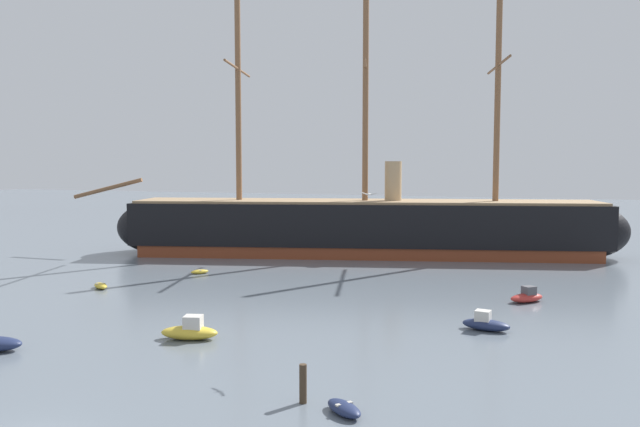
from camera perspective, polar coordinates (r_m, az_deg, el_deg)
tall_ship at (r=79.39m, az=4.06°, el=-1.17°), size 68.52×23.47×33.56m
dinghy_foreground_right at (r=30.65m, az=2.17°, el=-17.12°), size 2.46×2.28×0.55m
motorboat_near_centre at (r=43.25m, az=-11.62°, el=-10.32°), size 4.06×2.50×1.59m
dinghy_mid_left at (r=62.27m, az=-19.15°, el=-6.17°), size 2.38×2.08×0.53m
motorboat_mid_right at (r=46.04m, az=14.68°, el=-9.55°), size 3.45×1.83×1.38m
dinghy_alongside_bow at (r=67.81m, az=-10.78°, el=-5.16°), size 1.86×1.92×0.44m
motorboat_alongside_stern at (r=55.97m, az=18.14°, el=-7.13°), size 3.22×3.15×1.34m
sailboat_far_left at (r=89.07m, az=-13.58°, el=-2.78°), size 2.98×3.52×4.66m
sailboat_distant_centre at (r=87.75m, az=8.63°, el=-2.74°), size 2.27×4.74×5.93m
mooring_piling_left_pair at (r=31.67m, az=-1.54°, el=-15.07°), size 0.36×0.36×1.92m
seagull_in_flight at (r=38.19m, az=4.41°, el=1.75°), size 1.19×0.90×0.14m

